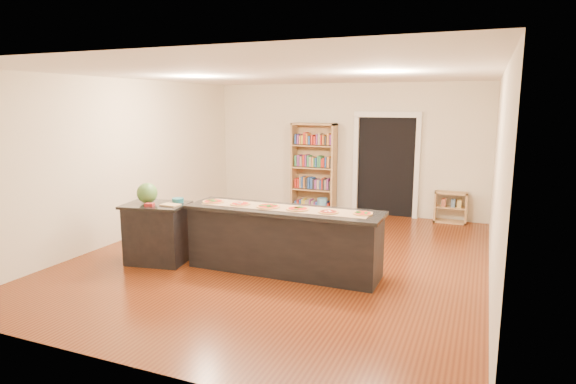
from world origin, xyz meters
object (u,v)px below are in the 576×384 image
at_px(watermelon, 147,193).
at_px(side_counter, 157,233).
at_px(kitchen_island, 283,240).
at_px(bookshelf, 314,168).
at_px(waste_bin, 322,205).
at_px(low_shelf, 451,207).

bearing_deg(watermelon, side_counter, 0.72).
relative_size(kitchen_island, side_counter, 3.07).
relative_size(kitchen_island, bookshelf, 1.44).
bearing_deg(side_counter, waste_bin, 63.74).
xyz_separation_m(kitchen_island, bookshelf, (-0.92, 3.90, 0.51)).
relative_size(kitchen_island, watermelon, 9.19).
height_order(side_counter, bookshelf, bookshelf).
distance_m(side_counter, low_shelf, 5.80).
relative_size(side_counter, waste_bin, 2.85).
bearing_deg(bookshelf, low_shelf, 0.76).
height_order(waste_bin, watermelon, watermelon).
bearing_deg(side_counter, bookshelf, 66.95).
height_order(low_shelf, watermelon, watermelon).
height_order(low_shelf, waste_bin, low_shelf).
relative_size(bookshelf, watermelon, 6.40).
distance_m(side_counter, bookshelf, 4.39).
bearing_deg(bookshelf, waste_bin, -15.87).
height_order(bookshelf, watermelon, bookshelf).
relative_size(low_shelf, waste_bin, 1.97).
distance_m(side_counter, watermelon, 0.62).
height_order(bookshelf, waste_bin, bookshelf).
bearing_deg(side_counter, kitchen_island, 0.36).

